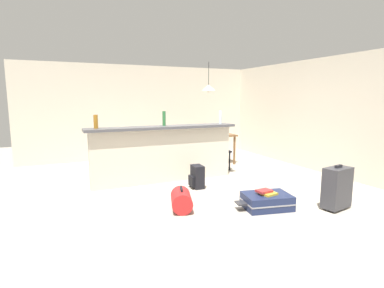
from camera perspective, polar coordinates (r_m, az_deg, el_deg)
name	(u,v)px	position (r m, az deg, el deg)	size (l,w,h in m)	color
ground_plane	(192,185)	(5.88, -0.05, -7.77)	(13.00, 13.00, 0.05)	#ADA393
wall_back	(147,112)	(8.52, -8.48, 5.98)	(6.60, 0.10, 2.50)	beige
wall_right	(305,114)	(7.64, 20.43, 5.22)	(0.10, 6.00, 2.50)	beige
partition_half_wall	(164,155)	(5.95, -5.24, -2.14)	(2.80, 0.20, 1.05)	beige
bar_countertop	(164,127)	(5.87, -5.32, 3.15)	(2.96, 0.40, 0.05)	#4C4C51
bottle_amber	(96,122)	(5.63, -17.65, 4.03)	(0.08, 0.08, 0.24)	#9E661E
bottle_green	(164,118)	(5.92, -5.28, 4.81)	(0.06, 0.06, 0.28)	#2D6B38
bottle_clear	(220,117)	(6.41, 5.37, 5.10)	(0.06, 0.06, 0.28)	silver
dining_table	(211,138)	(7.59, 3.52, 1.15)	(1.10, 0.80, 0.74)	brown
dining_chair_near_partition	(219,147)	(7.04, 5.04, -0.53)	(0.42, 0.42, 0.93)	black
pendant_lamp	(209,88)	(7.53, 3.13, 10.52)	(0.34, 0.34, 0.73)	black
suitcase_flat_navy	(267,201)	(4.75, 13.85, -10.39)	(0.88, 0.62, 0.22)	#1E284C
backpack_black	(197,177)	(5.58, 0.95, -6.24)	(0.26, 0.29, 0.42)	black
suitcase_upright_charcoal	(337,187)	(5.00, 25.60, -7.38)	(0.48, 0.31, 0.67)	#38383D
duffel_bag_red	(181,200)	(4.54, -2.01, -10.47)	(0.43, 0.55, 0.34)	red
book_stack	(266,192)	(4.68, 13.83, -8.81)	(0.29, 0.24, 0.07)	gold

